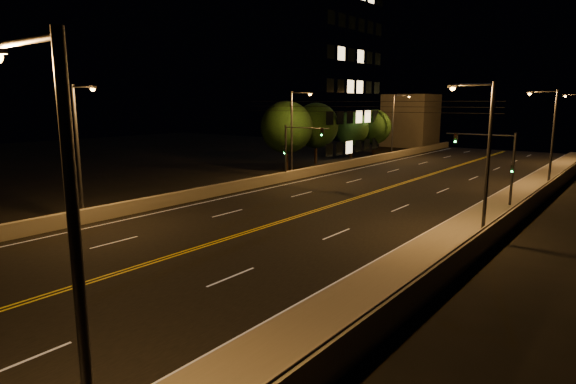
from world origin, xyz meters
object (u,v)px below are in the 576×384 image
Objects in this scene: streetlight_0 at (68,264)px; traffic_signal_left at (294,146)px; streetlight_5 at (294,129)px; traffic_signal_right at (498,160)px; streetlight_4 at (80,144)px; streetlight_1 at (483,150)px; building_tower at (282,46)px; tree_2 at (351,129)px; streetlight_6 at (395,122)px; tree_1 at (316,126)px; tree_0 at (287,127)px; streetlight_2 at (550,132)px; tree_3 at (374,127)px.

streetlight_0 reaches higher than traffic_signal_left.
streetlight_5 reaches higher than traffic_signal_right.
streetlight_4 is 29.09m from traffic_signal_right.
streetlight_1 is 46.78m from building_tower.
building_tower is (-14.54, 16.66, 10.41)m from streetlight_5.
streetlight_6 is at bearing 31.55° from tree_2.
streetlight_1 reaches higher than tree_1.
streetlight_6 is at bearing 92.69° from traffic_signal_left.
building_tower is (-14.54, -6.83, 10.41)m from streetlight_6.
tree_1 is at bearing 99.38° from tree_0.
traffic_signal_left is at bearing -52.29° from streetlight_5.
streetlight_0 is 39.28m from traffic_signal_left.
streetlight_4 reaches higher than traffic_signal_right.
streetlight_2 is 1.00× the size of streetlight_5.
tree_1 is (-6.56, 13.47, 1.29)m from traffic_signal_left.
streetlight_1 is at bearing -41.04° from tree_1.
streetlight_5 is 1.00× the size of streetlight_6.
tree_0 is (-5.27, 5.67, 1.43)m from traffic_signal_left.
streetlight_5 is at bearing -156.78° from streetlight_2.
streetlight_0 is 54.19m from tree_1.
tree_1 is at bearing -98.25° from tree_3.
streetlight_5 is 1.35× the size of tree_2.
streetlight_1 is at bearing -25.97° from traffic_signal_left.
traffic_signal_right is 34.88m from tree_3.
streetlight_2 is 1.35× the size of tree_2.
streetlight_2 is at bearing -22.88° from tree_2.
building_tower is at bearing 110.26° from streetlight_4.
streetlight_1 is (0.00, 23.76, 0.00)m from streetlight_0.
streetlight_4 is at bearing -133.12° from traffic_signal_right.
building_tower is at bearing 131.11° from streetlight_5.
tree_1 is at bearing 114.23° from streetlight_5.
streetlight_5 is (-21.43, -9.19, 0.00)m from streetlight_2.
streetlight_0 is 1.59× the size of traffic_signal_left.
streetlight_1 is 35.54m from tree_1.
tree_0 is (-4.09, 4.15, -0.12)m from streetlight_5.
tree_0 is at bearing 98.66° from streetlight_4.
tree_1 is at bearing 174.12° from streetlight_2.
tree_3 is (-3.59, 47.02, -0.87)m from streetlight_4.
tree_3 is (-25.02, 35.68, -0.87)m from streetlight_1.
tree_3 reaches higher than traffic_signal_right.
traffic_signal_right is 0.72× the size of tree_1.
streetlight_6 is 1.31× the size of tree_3.
building_tower reaches higher than traffic_signal_left.
streetlight_6 is at bearing 90.00° from streetlight_5.
building_tower is at bearing 152.79° from tree_1.
traffic_signal_left is at bearing 180.00° from traffic_signal_right.
streetlight_0 is at bearing -58.63° from streetlight_5.
traffic_signal_left is at bearing -79.54° from tree_3.
traffic_signal_left is at bearing 154.03° from streetlight_1.
building_tower is at bearing 129.85° from tree_0.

